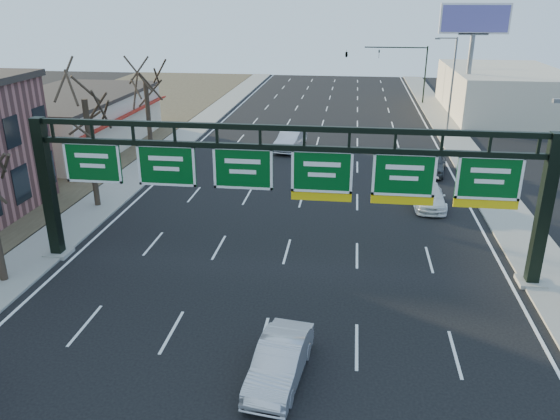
# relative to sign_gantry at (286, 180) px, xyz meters

# --- Properties ---
(ground) EXTENTS (160.00, 160.00, 0.00)m
(ground) POSITION_rel_sign_gantry_xyz_m (-0.16, -8.00, -4.63)
(ground) COLOR black
(ground) RESTS_ON ground
(sidewalk_left) EXTENTS (3.00, 120.00, 0.12)m
(sidewalk_left) POSITION_rel_sign_gantry_xyz_m (-12.96, 12.00, -4.57)
(sidewalk_left) COLOR gray
(sidewalk_left) RESTS_ON ground
(sidewalk_right) EXTENTS (3.00, 120.00, 0.12)m
(sidewalk_right) POSITION_rel_sign_gantry_xyz_m (12.64, 12.00, -4.57)
(sidewalk_right) COLOR gray
(sidewalk_right) RESTS_ON ground
(lane_markings) EXTENTS (21.60, 120.00, 0.01)m
(lane_markings) POSITION_rel_sign_gantry_xyz_m (-0.16, 12.00, -4.62)
(lane_markings) COLOR white
(lane_markings) RESTS_ON ground
(sign_gantry) EXTENTS (24.60, 1.20, 7.20)m
(sign_gantry) POSITION_rel_sign_gantry_xyz_m (0.00, 0.00, 0.00)
(sign_gantry) COLOR black
(sign_gantry) RESTS_ON ground
(cream_strip) EXTENTS (10.90, 18.40, 4.70)m
(cream_strip) POSITION_rel_sign_gantry_xyz_m (-21.64, 21.00, -2.27)
(cream_strip) COLOR beige
(cream_strip) RESTS_ON ground
(building_right_distant) EXTENTS (12.00, 20.00, 5.00)m
(building_right_distant) POSITION_rel_sign_gantry_xyz_m (19.84, 42.00, -2.13)
(building_right_distant) COLOR beige
(building_right_distant) RESTS_ON ground
(tree_mid) EXTENTS (3.60, 3.60, 9.24)m
(tree_mid) POSITION_rel_sign_gantry_xyz_m (-12.96, 7.00, 3.23)
(tree_mid) COLOR #2E2319
(tree_mid) RESTS_ON sidewalk_left
(tree_far) EXTENTS (3.60, 3.60, 8.86)m
(tree_far) POSITION_rel_sign_gantry_xyz_m (-12.96, 17.00, 2.86)
(tree_far) COLOR #2E2319
(tree_far) RESTS_ON sidewalk_left
(streetlight_far) EXTENTS (2.15, 0.22, 9.00)m
(streetlight_far) POSITION_rel_sign_gantry_xyz_m (12.31, 32.00, 0.45)
(streetlight_far) COLOR slate
(streetlight_far) RESTS_ON sidewalk_right
(billboard_right) EXTENTS (7.00, 0.50, 12.00)m
(billboard_right) POSITION_rel_sign_gantry_xyz_m (14.84, 36.98, 4.43)
(billboard_right) COLOR slate
(billboard_right) RESTS_ON ground
(traffic_signal_mast) EXTENTS (10.16, 0.54, 7.00)m
(traffic_signal_mast) POSITION_rel_sign_gantry_xyz_m (5.53, 47.00, 0.87)
(traffic_signal_mast) COLOR black
(traffic_signal_mast) RESTS_ON ground
(car_silver_sedan) EXTENTS (2.09, 4.58, 1.46)m
(car_silver_sedan) POSITION_rel_sign_gantry_xyz_m (0.83, -8.28, -3.90)
(car_silver_sedan) COLOR #B1B0B5
(car_silver_sedan) RESTS_ON ground
(car_white_wagon) EXTENTS (1.93, 4.64, 1.34)m
(car_white_wagon) POSITION_rel_sign_gantry_xyz_m (8.02, 9.92, -3.96)
(car_white_wagon) COLOR white
(car_white_wagon) RESTS_ON ground
(car_grey_far) EXTENTS (2.81, 5.08, 1.64)m
(car_grey_far) POSITION_rel_sign_gantry_xyz_m (9.13, 17.27, -3.81)
(car_grey_far) COLOR #3C3F41
(car_grey_far) RESTS_ON ground
(car_silver_distant) EXTENTS (2.57, 5.29, 1.67)m
(car_silver_distant) POSITION_rel_sign_gantry_xyz_m (-2.37, 22.55, -3.79)
(car_silver_distant) COLOR silver
(car_silver_distant) RESTS_ON ground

